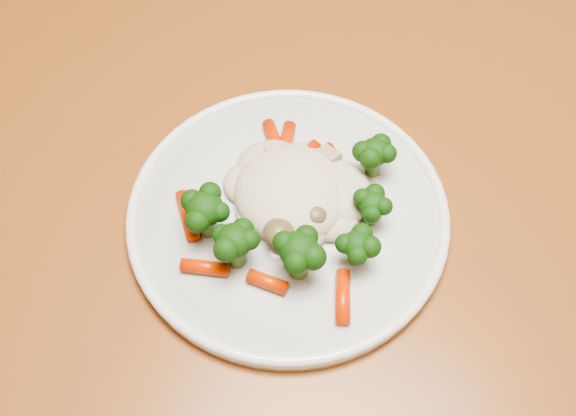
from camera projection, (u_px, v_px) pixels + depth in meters
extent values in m
plane|color=brown|center=(136.00, 342.00, 1.38)|extent=(3.00, 3.00, 0.00)
cube|color=#975323|center=(318.00, 165.00, 0.70)|extent=(1.29, 1.01, 0.04)
cube|color=#975323|center=(18.00, 123.00, 1.21)|extent=(0.07, 0.07, 0.71)
cylinder|color=white|center=(288.00, 216.00, 0.64)|extent=(0.28, 0.28, 0.01)
ellipsoid|color=beige|center=(293.00, 184.00, 0.62)|extent=(0.12, 0.11, 0.05)
ellipsoid|color=black|center=(206.00, 217.00, 0.61)|extent=(0.05, 0.05, 0.05)
ellipsoid|color=black|center=(235.00, 248.00, 0.59)|extent=(0.05, 0.05, 0.04)
ellipsoid|color=black|center=(299.00, 258.00, 0.58)|extent=(0.05, 0.05, 0.05)
ellipsoid|color=black|center=(357.00, 251.00, 0.59)|extent=(0.04, 0.04, 0.04)
ellipsoid|color=black|center=(372.00, 210.00, 0.62)|extent=(0.04, 0.04, 0.03)
ellipsoid|color=black|center=(374.00, 159.00, 0.64)|extent=(0.04, 0.04, 0.04)
cylinder|color=#F03A05|center=(285.00, 146.00, 0.67)|extent=(0.02, 0.05, 0.01)
cylinder|color=#F03A05|center=(317.00, 158.00, 0.66)|extent=(0.03, 0.04, 0.01)
cylinder|color=#F03A05|center=(361.00, 199.00, 0.64)|extent=(0.05, 0.01, 0.01)
cylinder|color=#F03A05|center=(187.00, 216.00, 0.63)|extent=(0.04, 0.05, 0.01)
cylinder|color=#F03A05|center=(205.00, 267.00, 0.60)|extent=(0.04, 0.02, 0.01)
cylinder|color=#F03A05|center=(267.00, 282.00, 0.59)|extent=(0.03, 0.01, 0.01)
cylinder|color=#F03A05|center=(343.00, 297.00, 0.58)|extent=(0.02, 0.05, 0.01)
cylinder|color=#F03A05|center=(305.00, 202.00, 0.62)|extent=(0.01, 0.05, 0.01)
cylinder|color=#F03A05|center=(303.00, 158.00, 0.64)|extent=(0.02, 0.04, 0.01)
cylinder|color=#F03A05|center=(275.00, 142.00, 0.67)|extent=(0.04, 0.05, 0.01)
ellipsoid|color=brown|center=(303.00, 200.00, 0.62)|extent=(0.03, 0.03, 0.02)
ellipsoid|color=brown|center=(315.00, 214.00, 0.61)|extent=(0.02, 0.02, 0.02)
ellipsoid|color=brown|center=(273.00, 189.00, 0.62)|extent=(0.02, 0.02, 0.02)
ellipsoid|color=brown|center=(279.00, 232.00, 0.60)|extent=(0.03, 0.03, 0.02)
ellipsoid|color=brown|center=(295.00, 190.00, 0.62)|extent=(0.03, 0.03, 0.02)
cube|color=tan|center=(283.00, 158.00, 0.64)|extent=(0.03, 0.02, 0.01)
cube|color=tan|center=(329.00, 157.00, 0.65)|extent=(0.02, 0.02, 0.01)
cube|color=tan|center=(276.00, 155.00, 0.65)|extent=(0.02, 0.02, 0.01)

